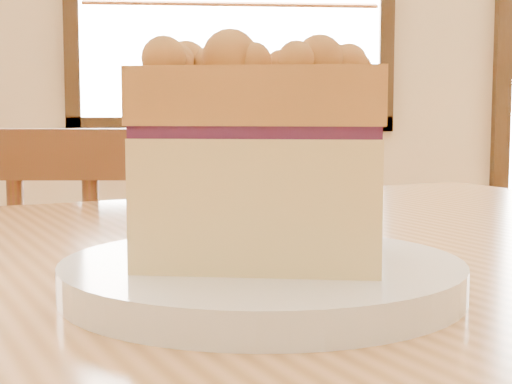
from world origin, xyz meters
TOP-DOWN VIEW (x-y plane):
  - plate at (0.05, 0.11)m, footprint 0.19×0.19m
  - cake_slice at (0.05, 0.11)m, footprint 0.13×0.11m

SIDE VIEW (x-z plane):
  - plate at x=0.05m, z-range 0.75..0.77m
  - cake_slice at x=0.05m, z-range 0.76..0.87m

